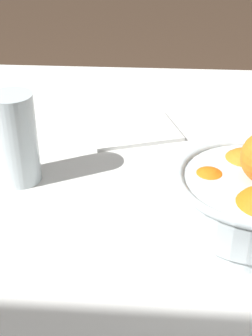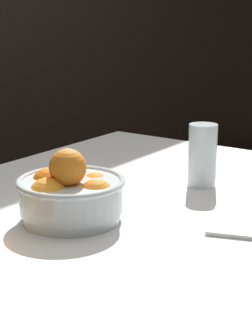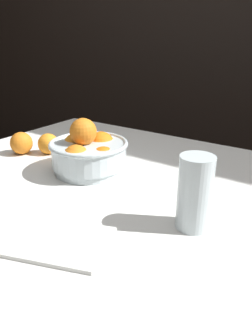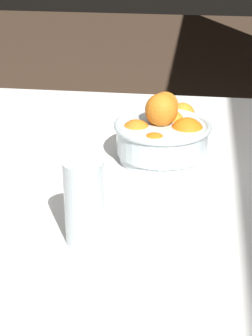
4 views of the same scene
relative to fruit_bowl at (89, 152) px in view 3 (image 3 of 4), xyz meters
The scene contains 6 objects.
dining_table 0.23m from the fruit_bowl, 37.59° to the right, with size 1.27×1.15×0.72m.
fruit_bowl is the anchor object (origin of this frame).
juice_glass 0.39m from the fruit_bowl, 16.36° to the right, with size 0.07×0.07×0.16m.
orange_loose_near_bowl 0.21m from the fruit_bowl, 169.85° to the left, with size 0.07×0.07×0.07m, color orange.
orange_loose_front 0.28m from the fruit_bowl, behind, with size 0.07×0.07×0.07m, color orange.
napkin 0.36m from the fruit_bowl, 57.98° to the right, with size 0.18×0.14×0.01m, color white.
Camera 3 is at (0.43, -0.54, 1.09)m, focal length 35.00 mm.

